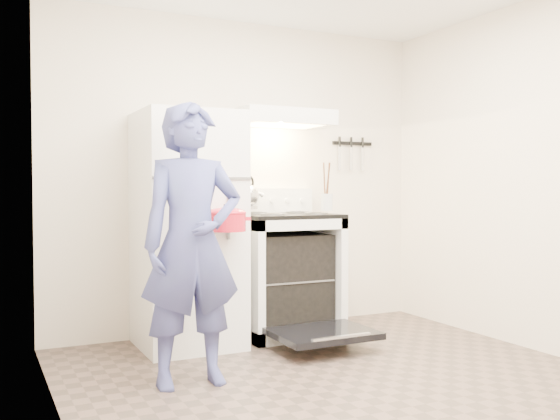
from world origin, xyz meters
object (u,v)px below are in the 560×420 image
object	(u,v)px
tea_kettle	(246,194)
dutch_oven	(226,222)
stove_body	(285,276)
person	(192,244)
refrigerator	(187,230)

from	to	relation	value
tea_kettle	dutch_oven	bearing A→B (deg)	-122.45
stove_body	dutch_oven	size ratio (longest dim) A/B	2.77
dutch_oven	tea_kettle	bearing A→B (deg)	57.55
tea_kettle	person	bearing A→B (deg)	-126.86
refrigerator	person	distance (m)	0.91
refrigerator	person	xyz separation A→B (m)	(-0.25, -0.88, -0.02)
stove_body	tea_kettle	bearing A→B (deg)	151.78
refrigerator	person	bearing A→B (deg)	-106.07
dutch_oven	person	bearing A→B (deg)	-133.53
stove_body	person	distance (m)	1.44
refrigerator	stove_body	bearing A→B (deg)	1.77
refrigerator	stove_body	size ratio (longest dim) A/B	1.85
person	stove_body	bearing A→B (deg)	41.39
refrigerator	dutch_oven	size ratio (longest dim) A/B	5.13
tea_kettle	person	size ratio (longest dim) A/B	0.19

